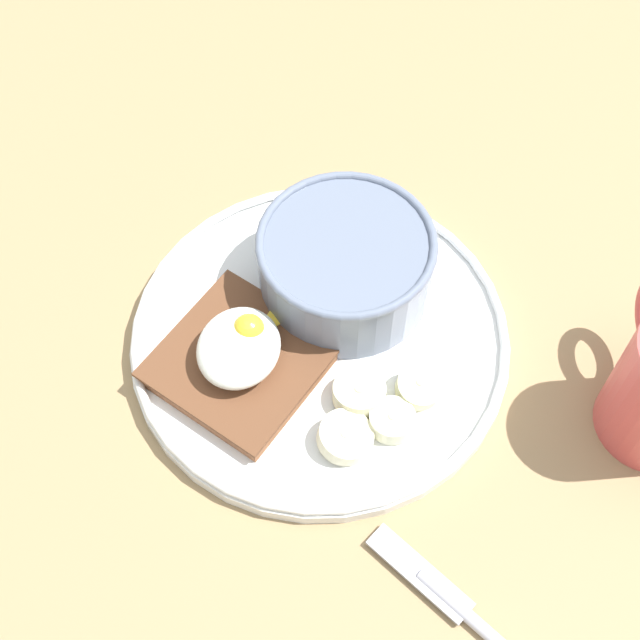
{
  "coord_description": "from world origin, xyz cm",
  "views": [
    {
      "loc": [
        29.17,
        8.2,
        54.23
      ],
      "look_at": [
        0.0,
        0.0,
        5.0
      ],
      "focal_mm": 50.0,
      "sensor_mm": 36.0,
      "label": 1
    }
  ],
  "objects_px": {
    "banana_slice_right": "(345,437)",
    "knife": "(467,615)",
    "toast_slice": "(241,361)",
    "oatmeal_bowl": "(346,264)",
    "poached_egg": "(240,345)",
    "banana_slice_front": "(392,420)",
    "banana_slice_left": "(419,386)",
    "banana_slice_back": "(359,393)"
  },
  "relations": [
    {
      "from": "toast_slice",
      "to": "poached_egg",
      "type": "relative_size",
      "value": 1.5
    },
    {
      "from": "banana_slice_front",
      "to": "oatmeal_bowl",
      "type": "bearing_deg",
      "value": -149.36
    },
    {
      "from": "banana_slice_right",
      "to": "knife",
      "type": "distance_m",
      "value": 0.12
    },
    {
      "from": "oatmeal_bowl",
      "to": "banana_slice_back",
      "type": "relative_size",
      "value": 2.9
    },
    {
      "from": "banana_slice_back",
      "to": "poached_egg",
      "type": "bearing_deg",
      "value": -92.31
    },
    {
      "from": "oatmeal_bowl",
      "to": "banana_slice_right",
      "type": "distance_m",
      "value": 0.12
    },
    {
      "from": "poached_egg",
      "to": "banana_slice_right",
      "type": "relative_size",
      "value": 1.83
    },
    {
      "from": "poached_egg",
      "to": "banana_slice_left",
      "type": "relative_size",
      "value": 1.94
    },
    {
      "from": "toast_slice",
      "to": "banana_slice_right",
      "type": "height_order",
      "value": "banana_slice_right"
    },
    {
      "from": "poached_egg",
      "to": "banana_slice_front",
      "type": "xyz_separation_m",
      "value": [
        0.02,
        0.1,
        -0.02
      ]
    },
    {
      "from": "toast_slice",
      "to": "banana_slice_left",
      "type": "xyz_separation_m",
      "value": [
        -0.01,
        0.12,
        0.0
      ]
    },
    {
      "from": "banana_slice_back",
      "to": "banana_slice_front",
      "type": "bearing_deg",
      "value": 63.19
    },
    {
      "from": "banana_slice_left",
      "to": "banana_slice_back",
      "type": "bearing_deg",
      "value": -67.52
    },
    {
      "from": "banana_slice_front",
      "to": "banana_slice_back",
      "type": "height_order",
      "value": "banana_slice_back"
    },
    {
      "from": "banana_slice_left",
      "to": "banana_slice_back",
      "type": "relative_size",
      "value": 1.06
    },
    {
      "from": "oatmeal_bowl",
      "to": "banana_slice_left",
      "type": "distance_m",
      "value": 0.1
    },
    {
      "from": "oatmeal_bowl",
      "to": "banana_slice_front",
      "type": "relative_size",
      "value": 3.93
    },
    {
      "from": "poached_egg",
      "to": "banana_slice_front",
      "type": "distance_m",
      "value": 0.11
    },
    {
      "from": "banana_slice_front",
      "to": "banana_slice_back",
      "type": "xyz_separation_m",
      "value": [
        -0.01,
        -0.02,
        0.0
      ]
    },
    {
      "from": "oatmeal_bowl",
      "to": "poached_egg",
      "type": "bearing_deg",
      "value": -31.83
    },
    {
      "from": "toast_slice",
      "to": "knife",
      "type": "distance_m",
      "value": 0.21
    },
    {
      "from": "toast_slice",
      "to": "oatmeal_bowl",
      "type": "bearing_deg",
      "value": 148.39
    },
    {
      "from": "banana_slice_right",
      "to": "oatmeal_bowl",
      "type": "bearing_deg",
      "value": -165.06
    },
    {
      "from": "poached_egg",
      "to": "toast_slice",
      "type": "bearing_deg",
      "value": -19.26
    },
    {
      "from": "banana_slice_back",
      "to": "banana_slice_right",
      "type": "bearing_deg",
      "value": -1.51
    },
    {
      "from": "banana_slice_front",
      "to": "toast_slice",
      "type": "bearing_deg",
      "value": -97.65
    },
    {
      "from": "banana_slice_right",
      "to": "poached_egg",
      "type": "bearing_deg",
      "value": -113.91
    },
    {
      "from": "poached_egg",
      "to": "banana_slice_back",
      "type": "height_order",
      "value": "poached_egg"
    },
    {
      "from": "oatmeal_bowl",
      "to": "banana_slice_back",
      "type": "xyz_separation_m",
      "value": [
        0.08,
        0.03,
        -0.02
      ]
    },
    {
      "from": "toast_slice",
      "to": "poached_egg",
      "type": "distance_m",
      "value": 0.02
    },
    {
      "from": "toast_slice",
      "to": "banana_slice_right",
      "type": "bearing_deg",
      "value": 67.19
    },
    {
      "from": "toast_slice",
      "to": "banana_slice_right",
      "type": "relative_size",
      "value": 2.74
    },
    {
      "from": "oatmeal_bowl",
      "to": "banana_slice_right",
      "type": "xyz_separation_m",
      "value": [
        0.11,
        0.03,
        -0.02
      ]
    },
    {
      "from": "toast_slice",
      "to": "banana_slice_back",
      "type": "distance_m",
      "value": 0.08
    },
    {
      "from": "banana_slice_right",
      "to": "knife",
      "type": "height_order",
      "value": "banana_slice_right"
    },
    {
      "from": "poached_egg",
      "to": "knife",
      "type": "distance_m",
      "value": 0.21
    },
    {
      "from": "poached_egg",
      "to": "banana_slice_right",
      "type": "xyz_separation_m",
      "value": [
        0.03,
        0.08,
        -0.02
      ]
    },
    {
      "from": "toast_slice",
      "to": "banana_slice_left",
      "type": "relative_size",
      "value": 2.9
    },
    {
      "from": "banana_slice_left",
      "to": "knife",
      "type": "distance_m",
      "value": 0.14
    },
    {
      "from": "banana_slice_left",
      "to": "poached_egg",
      "type": "bearing_deg",
      "value": -84.25
    },
    {
      "from": "poached_egg",
      "to": "oatmeal_bowl",
      "type": "bearing_deg",
      "value": 148.17
    },
    {
      "from": "banana_slice_front",
      "to": "banana_slice_left",
      "type": "distance_m",
      "value": 0.03
    }
  ]
}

